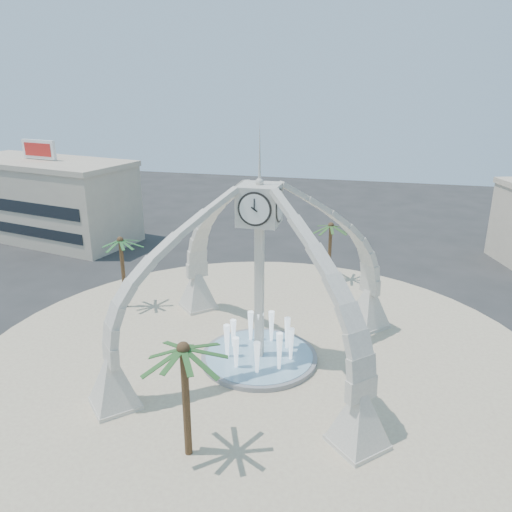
% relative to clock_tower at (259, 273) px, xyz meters
% --- Properties ---
extents(ground, '(140.00, 140.00, 0.00)m').
position_rel_clock_tower_xyz_m(ground, '(0.00, 0.00, -6.49)').
color(ground, '#282828').
rests_on(ground, ground).
extents(plaza, '(40.00, 40.00, 0.06)m').
position_rel_clock_tower_xyz_m(plaza, '(0.00, 0.00, -6.46)').
color(plaza, beige).
rests_on(plaza, ground).
extents(clock_tower, '(17.94, 17.94, 16.30)m').
position_rel_clock_tower_xyz_m(clock_tower, '(0.00, 0.00, 0.00)').
color(clock_tower, beige).
rests_on(clock_tower, ground).
extents(fountain, '(8.00, 8.00, 3.62)m').
position_rel_clock_tower_xyz_m(fountain, '(0.00, 0.00, -6.20)').
color(fountain, gray).
rests_on(fountain, ground).
extents(building_nw, '(23.75, 13.73, 11.90)m').
position_rel_clock_tower_xyz_m(building_nw, '(-32.00, 22.00, -1.66)').
color(building_nw, '#C4B399').
rests_on(building_nw, ground).
extents(palm_west, '(4.33, 4.33, 6.70)m').
position_rel_clock_tower_xyz_m(palm_west, '(-13.09, 5.62, -0.55)').
color(palm_west, brown).
rests_on(palm_west, ground).
extents(palm_north, '(3.49, 3.49, 6.23)m').
position_rel_clock_tower_xyz_m(palm_north, '(3.04, 15.97, -1.00)').
color(palm_north, brown).
rests_on(palm_north, ground).
extents(palm_south, '(5.04, 5.04, 6.97)m').
position_rel_clock_tower_xyz_m(palm_south, '(-1.35, -9.87, -0.39)').
color(palm_south, brown).
rests_on(palm_south, ground).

